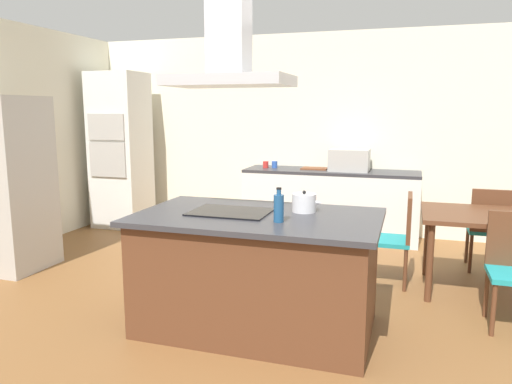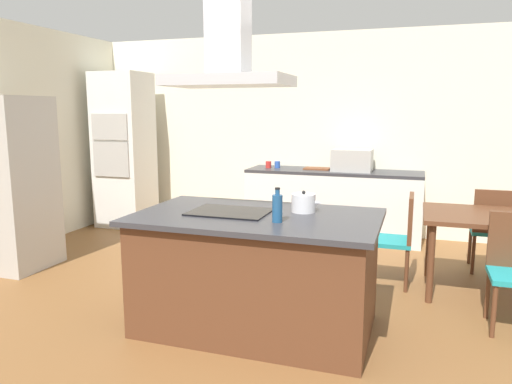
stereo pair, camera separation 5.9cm
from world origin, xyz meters
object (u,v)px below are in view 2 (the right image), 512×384
countertop_microwave (352,160)px  chair_facing_back_wall (494,225)px  cooktop (230,212)px  dining_table (506,225)px  refrigerator (8,183)px  cutting_board (317,169)px  tea_kettle (304,203)px  chair_at_left_end (398,234)px  olive_oil_bottle (277,208)px  range_hood (228,51)px  coffee_mug_red (268,165)px  wall_oven_stack (124,150)px  coffee_mug_blue (277,165)px

countertop_microwave → chair_facing_back_wall: bearing=-29.8°
cooktop → dining_table: bearing=31.7°
cooktop → refrigerator: (-2.76, 0.59, 0.00)m
cooktop → cutting_board: size_ratio=1.76×
tea_kettle → chair_at_left_end: (0.68, 1.11, -0.46)m
olive_oil_bottle → cutting_board: 3.14m
countertop_microwave → cutting_board: countertop_microwave is taller
cutting_board → countertop_microwave: bearing=-6.2°
chair_facing_back_wall → chair_at_left_end: bearing=-144.0°
tea_kettle → refrigerator: size_ratio=0.13×
range_hood → chair_facing_back_wall: bearing=42.9°
coffee_mug_red → chair_at_left_end: coffee_mug_red is taller
olive_oil_bottle → countertop_microwave: 3.08m
chair_at_left_end → wall_oven_stack: bearing=161.1°
countertop_microwave → wall_oven_stack: size_ratio=0.23×
cooktop → countertop_microwave: (0.55, 2.88, 0.13)m
dining_table → range_hood: 2.88m
cutting_board → chair_facing_back_wall: (2.03, -0.95, -0.40)m
tea_kettle → cutting_board: size_ratio=0.70×
tea_kettle → refrigerator: 3.32m
dining_table → cooktop: bearing=-148.3°
cutting_board → chair_at_left_end: (1.12, -1.62, -0.40)m
olive_oil_bottle → dining_table: bearing=41.7°
refrigerator → range_hood: 3.07m
chair_at_left_end → dining_table: bearing=0.0°
wall_oven_stack → refrigerator: wall_oven_stack is taller
tea_kettle → countertop_microwave: size_ratio=0.48×
coffee_mug_red → wall_oven_stack: wall_oven_stack is taller
cutting_board → chair_facing_back_wall: bearing=-25.1°
cutting_board → coffee_mug_red: bearing=-175.0°
tea_kettle → refrigerator: (-3.30, 0.38, -0.06)m
countertop_microwave → refrigerator: size_ratio=0.27×
chair_facing_back_wall → range_hood: (-2.13, -1.98, 1.59)m
coffee_mug_blue → cutting_board: bearing=1.8°
wall_oven_stack → range_hood: size_ratio=2.44×
coffee_mug_blue → coffee_mug_red: bearing=-160.5°
refrigerator → chair_facing_back_wall: bearing=15.9°
tea_kettle → range_hood: 1.27m
cutting_board → tea_kettle: bearing=-80.8°
countertop_microwave → range_hood: (-0.55, -2.88, 1.06)m
coffee_mug_red → refrigerator: (-2.19, -2.29, -0.03)m
dining_table → range_hood: bearing=-148.3°
tea_kettle → dining_table: bearing=34.9°
coffee_mug_blue → dining_table: (2.58, -1.60, -0.28)m
cutting_board → refrigerator: (-2.85, -2.34, 0.00)m
refrigerator → chair_facing_back_wall: refrigerator is taller
countertop_microwave → chair_at_left_end: bearing=-67.2°
tea_kettle → range_hood: size_ratio=0.26×
chair_facing_back_wall → coffee_mug_blue: bearing=160.1°
wall_oven_stack → chair_facing_back_wall: bearing=-7.9°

